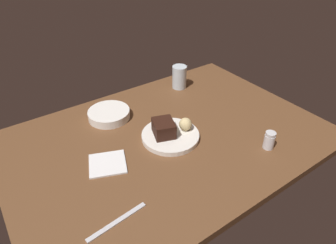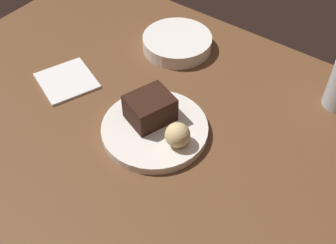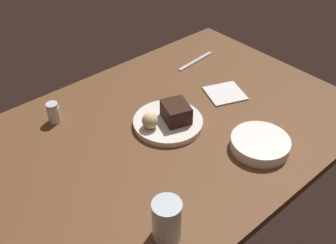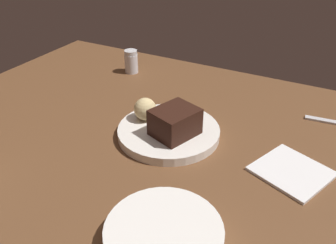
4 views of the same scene
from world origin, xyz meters
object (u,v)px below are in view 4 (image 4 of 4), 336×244
object	(u,v)px
chocolate_cake_slice	(174,123)
bread_roll	(145,109)
dessert_plate	(168,132)
folded_napkin	(292,171)
side_bowl	(164,236)
salt_shaker	(131,62)

from	to	relation	value
chocolate_cake_slice	bread_roll	bearing A→B (deg)	-16.80
bread_roll	chocolate_cake_slice	bearing A→B (deg)	163.20
dessert_plate	folded_napkin	size ratio (longest dim) A/B	1.78
side_bowl	folded_napkin	xyz separation A→B (cm)	(-13.19, -25.72, -1.44)
salt_shaker	side_bowl	xyz separation A→B (cm)	(-39.06, 51.27, -1.62)
dessert_plate	bread_roll	distance (cm)	7.30
dessert_plate	chocolate_cake_slice	xyz separation A→B (cm)	(-2.21, 1.63, 3.80)
dessert_plate	side_bowl	distance (cm)	29.16
bread_roll	folded_napkin	size ratio (longest dim) A/B	0.41
salt_shaker	folded_napkin	distance (cm)	58.24
bread_roll	side_bowl	bearing A→B (deg)	125.76
folded_napkin	chocolate_cake_slice	bearing A→B (deg)	3.12
dessert_plate	salt_shaker	size ratio (longest dim) A/B	3.23
chocolate_cake_slice	side_bowl	distance (cm)	26.90
side_bowl	folded_napkin	size ratio (longest dim) A/B	1.40
chocolate_cake_slice	folded_napkin	xyz separation A→B (cm)	(-24.07, -1.31, -4.45)
dessert_plate	chocolate_cake_slice	bearing A→B (deg)	143.55
side_bowl	dessert_plate	bearing A→B (deg)	-63.32
dessert_plate	bread_roll	bearing A→B (deg)	-8.56
folded_napkin	side_bowl	bearing A→B (deg)	62.85
salt_shaker	folded_napkin	world-z (taller)	salt_shaker
bread_roll	salt_shaker	bearing A→B (deg)	-51.06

